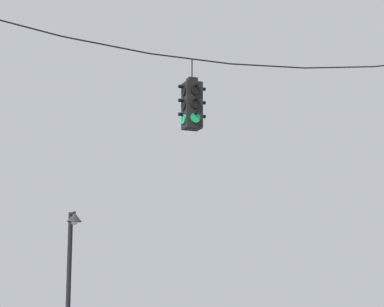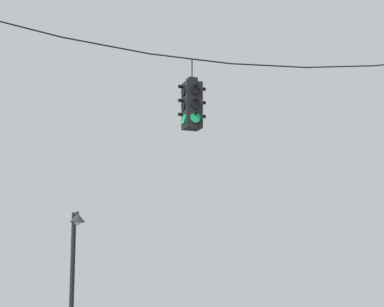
# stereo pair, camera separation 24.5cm
# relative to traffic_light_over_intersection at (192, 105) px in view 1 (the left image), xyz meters

# --- Properties ---
(span_wire) EXTENTS (12.46, 0.03, 0.76)m
(span_wire) POSITION_rel_traffic_light_over_intersection_xyz_m (-0.02, 0.00, 1.22)
(span_wire) COLOR black
(traffic_light_over_intersection) EXTENTS (0.58, 0.58, 1.46)m
(traffic_light_over_intersection) POSITION_rel_traffic_light_over_intersection_xyz_m (0.00, 0.00, 0.00)
(traffic_light_over_intersection) COLOR black
(street_lamp) EXTENTS (0.38, 0.68, 4.11)m
(street_lamp) POSITION_rel_traffic_light_over_intersection_xyz_m (-1.19, 5.27, -2.93)
(street_lamp) COLOR black
(street_lamp) RESTS_ON ground_plane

